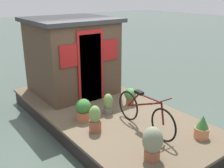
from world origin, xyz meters
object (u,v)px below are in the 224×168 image
(bicycle, at_px, (144,113))
(houseboat_cabin, at_px, (72,55))
(potted_plant_rosemary, at_px, (153,143))
(potted_plant_basil, at_px, (130,95))
(potted_plant_thyme, at_px, (83,110))
(potted_plant_sage, at_px, (202,127))
(potted_plant_mint, at_px, (108,104))
(potted_plant_succulent, at_px, (95,119))

(bicycle, bearing_deg, houseboat_cabin, 1.10)
(houseboat_cabin, xyz_separation_m, potted_plant_rosemary, (-3.65, 0.54, -0.72))
(potted_plant_basil, bearing_deg, potted_plant_thyme, 93.10)
(houseboat_cabin, distance_m, potted_plant_sage, 3.87)
(potted_plant_thyme, distance_m, potted_plant_sage, 2.44)
(houseboat_cabin, height_order, potted_plant_thyme, houseboat_cabin)
(potted_plant_mint, bearing_deg, potted_plant_basil, -80.79)
(potted_plant_basil, height_order, potted_plant_sage, potted_plant_sage)
(potted_plant_basil, height_order, potted_plant_succulent, potted_plant_succulent)
(potted_plant_mint, relative_size, potted_plant_basil, 1.17)
(potted_plant_sage, height_order, potted_plant_rosemary, potted_plant_rosemary)
(potted_plant_thyme, relative_size, potted_plant_rosemary, 0.83)
(houseboat_cabin, distance_m, potted_plant_rosemary, 3.76)
(potted_plant_mint, distance_m, potted_plant_rosemary, 1.92)
(potted_plant_rosemary, bearing_deg, potted_plant_succulent, 9.92)
(potted_plant_succulent, bearing_deg, potted_plant_thyme, -7.12)
(potted_plant_mint, distance_m, potted_plant_thyme, 0.62)
(potted_plant_mint, xyz_separation_m, potted_plant_sage, (-1.94, -0.79, -0.02))
(houseboat_cabin, relative_size, potted_plant_mint, 4.53)
(potted_plant_thyme, xyz_separation_m, potted_plant_succulent, (-0.56, 0.07, 0.02))
(houseboat_cabin, bearing_deg, potted_plant_sage, -169.35)
(houseboat_cabin, relative_size, potted_plant_sage, 4.72)
(potted_plant_thyme, distance_m, potted_plant_basil, 1.38)
(bicycle, height_order, potted_plant_rosemary, bicycle)
(potted_plant_mint, xyz_separation_m, potted_plant_rosemary, (-1.87, 0.45, 0.06))
(potted_plant_rosemary, bearing_deg, bicycle, -35.72)
(bicycle, xyz_separation_m, potted_plant_succulent, (0.53, 0.83, -0.10))
(houseboat_cabin, distance_m, potted_plant_basil, 1.95)
(houseboat_cabin, xyz_separation_m, potted_plant_basil, (-1.66, -0.67, -0.79))
(potted_plant_sage, xyz_separation_m, potted_plant_rosemary, (0.07, 1.24, 0.08))
(bicycle, bearing_deg, potted_plant_sage, -144.45)
(potted_plant_basil, distance_m, potted_plant_succulent, 1.58)
(potted_plant_sage, bearing_deg, potted_plant_thyme, 35.33)
(bicycle, xyz_separation_m, potted_plant_sage, (-0.90, -0.65, -0.15))
(houseboat_cabin, bearing_deg, bicycle, -178.90)
(potted_plant_sage, relative_size, potted_plant_succulent, 0.84)
(potted_plant_succulent, bearing_deg, houseboat_cabin, -18.81)
(houseboat_cabin, xyz_separation_m, potted_plant_mint, (-1.78, 0.09, -0.78))
(houseboat_cabin, bearing_deg, potted_plant_mint, 177.17)
(potted_plant_thyme, xyz_separation_m, potted_plant_basil, (0.07, -1.38, -0.02))
(bicycle, relative_size, potted_plant_basil, 4.21)
(houseboat_cabin, bearing_deg, potted_plant_basil, -158.03)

